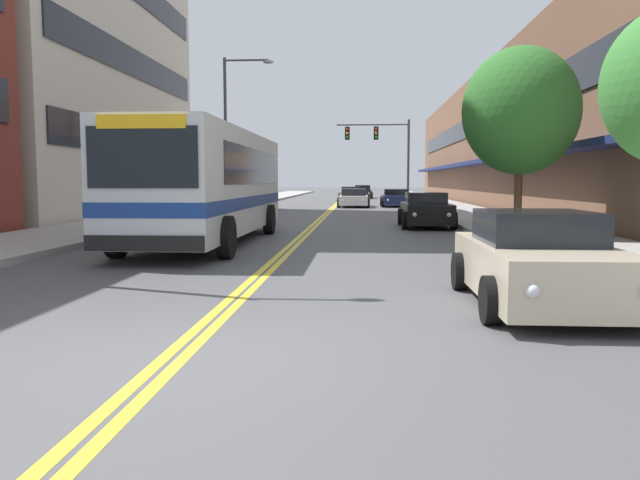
% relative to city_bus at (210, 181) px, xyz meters
% --- Properties ---
extents(ground_plane, '(240.00, 240.00, 0.00)m').
position_rel_city_bus_xyz_m(ground_plane, '(2.50, 25.32, -1.79)').
color(ground_plane, '#4C4C4F').
extents(sidewalk_left, '(3.83, 106.00, 0.17)m').
position_rel_city_bus_xyz_m(sidewalk_left, '(-4.92, 25.32, -1.71)').
color(sidewalk_left, '#9E9B96').
rests_on(sidewalk_left, ground_plane).
extents(sidewalk_right, '(3.83, 106.00, 0.17)m').
position_rel_city_bus_xyz_m(sidewalk_right, '(9.91, 25.32, -1.71)').
color(sidewalk_right, '#9E9B96').
rests_on(sidewalk_right, ground_plane).
extents(centre_line, '(0.34, 106.00, 0.01)m').
position_rel_city_bus_xyz_m(centre_line, '(2.50, 25.32, -1.79)').
color(centre_line, yellow).
rests_on(centre_line, ground_plane).
extents(storefront_row_right, '(9.10, 68.00, 9.05)m').
position_rel_city_bus_xyz_m(storefront_row_right, '(16.05, 25.32, 2.73)').
color(storefront_row_right, brown).
rests_on(storefront_row_right, ground_plane).
extents(city_bus, '(2.89, 10.99, 3.17)m').
position_rel_city_bus_xyz_m(city_bus, '(0.00, 0.00, 0.00)').
color(city_bus, silver).
rests_on(city_bus, ground_plane).
extents(car_red_parked_left_near, '(2.13, 4.28, 1.29)m').
position_rel_city_bus_xyz_m(car_red_parked_left_near, '(-1.93, 13.65, -1.20)').
color(car_red_parked_left_near, maroon).
rests_on(car_red_parked_left_near, ground_plane).
extents(car_dark_grey_parked_left_mid, '(2.01, 4.68, 1.27)m').
position_rel_city_bus_xyz_m(car_dark_grey_parked_left_mid, '(-1.91, 19.81, -1.20)').
color(car_dark_grey_parked_left_mid, '#38383D').
rests_on(car_dark_grey_parked_left_mid, ground_plane).
extents(car_champagne_parked_right_foreground, '(2.04, 4.17, 1.36)m').
position_rel_city_bus_xyz_m(car_champagne_parked_right_foreground, '(6.94, -8.77, -1.16)').
color(car_champagne_parked_right_foreground, beige).
rests_on(car_champagne_parked_right_foreground, ground_plane).
extents(car_navy_parked_right_mid, '(2.08, 4.63, 1.21)m').
position_rel_city_bus_xyz_m(car_navy_parked_right_mid, '(6.76, 25.56, -1.21)').
color(car_navy_parked_right_mid, '#19234C').
rests_on(car_navy_parked_right_mid, ground_plane).
extents(car_black_parked_right_far, '(1.99, 4.22, 1.34)m').
position_rel_city_bus_xyz_m(car_black_parked_right_far, '(6.88, 6.47, -1.16)').
color(car_black_parked_right_far, black).
rests_on(car_black_parked_right_far, ground_plane).
extents(car_charcoal_moving_lead, '(2.01, 4.91, 1.33)m').
position_rel_city_bus_xyz_m(car_charcoal_moving_lead, '(4.49, 45.90, -1.17)').
color(car_charcoal_moving_lead, '#232328').
rests_on(car_charcoal_moving_lead, ground_plane).
extents(car_white_moving_second, '(2.15, 4.71, 1.23)m').
position_rel_city_bus_xyz_m(car_white_moving_second, '(3.85, 24.75, -1.21)').
color(car_white_moving_second, white).
rests_on(car_white_moving_second, ground_plane).
extents(car_beige_moving_third, '(2.14, 4.84, 1.23)m').
position_rel_city_bus_xyz_m(car_beige_moving_third, '(3.39, 39.23, -1.20)').
color(car_beige_moving_third, '#BCAD89').
rests_on(car_beige_moving_third, ground_plane).
extents(traffic_signal_mast, '(5.22, 0.38, 6.11)m').
position_rel_city_bus_xyz_m(traffic_signal_mast, '(5.91, 27.21, 2.54)').
color(traffic_signal_mast, '#47474C').
rests_on(traffic_signal_mast, ground_plane).
extents(street_lamp_left_far, '(2.67, 0.28, 8.19)m').
position_rel_city_bus_xyz_m(street_lamp_left_far, '(-2.43, 14.99, 3.11)').
color(street_lamp_left_far, '#47474C').
rests_on(street_lamp_left_far, ground_plane).
extents(street_tree_right_mid, '(3.48, 3.48, 5.62)m').
position_rel_city_bus_xyz_m(street_tree_right_mid, '(9.15, 1.49, 2.09)').
color(street_tree_right_mid, brown).
rests_on(street_tree_right_mid, sidewalk_right).
extents(fire_hydrant, '(0.28, 0.20, 0.80)m').
position_rel_city_bus_xyz_m(fire_hydrant, '(8.44, -4.85, -1.22)').
color(fire_hydrant, red).
rests_on(fire_hydrant, sidewalk_right).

